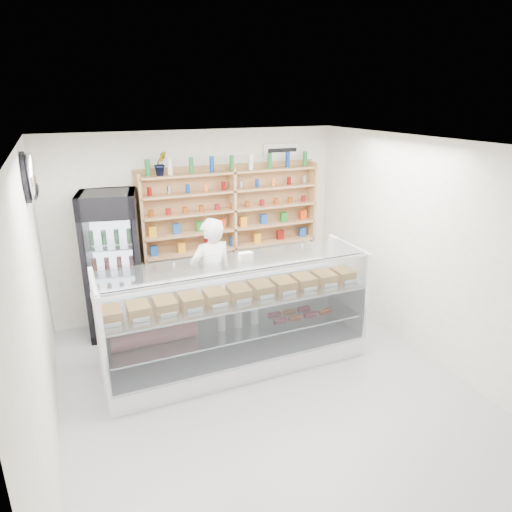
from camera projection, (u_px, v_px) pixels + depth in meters
name	position (u px, v px, depth m)	size (l,w,h in m)	color
room	(267.00, 279.00, 4.89)	(5.00, 5.00, 5.00)	#A2A2A6
display_counter	(236.00, 337.00, 5.76)	(3.26, 0.98, 1.42)	white
shop_worker	(212.00, 278.00, 6.34)	(0.63, 0.41, 1.73)	silver
drinks_cooler	(114.00, 265.00, 6.35)	(0.87, 0.85, 2.06)	black
wall_shelving	(233.00, 210.00, 7.04)	(2.84, 0.28, 1.33)	tan
potted_plant	(161.00, 163.00, 6.39)	(0.19, 0.15, 0.34)	#1E6626
security_mirror	(31.00, 177.00, 4.77)	(0.15, 0.50, 0.50)	silver
wall_sign	(282.00, 150.00, 7.21)	(0.62, 0.03, 0.20)	white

